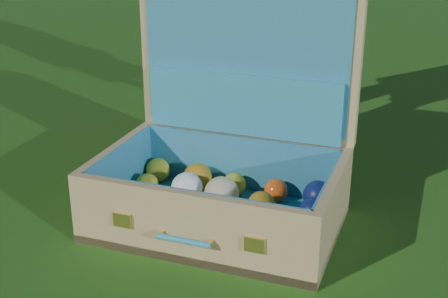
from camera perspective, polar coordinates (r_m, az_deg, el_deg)
ground at (r=1.55m, az=-5.88°, el=-8.63°), size 60.00×60.00×0.00m
suitcase at (r=1.61m, az=0.25°, el=-0.66°), size 0.67×0.53×0.58m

